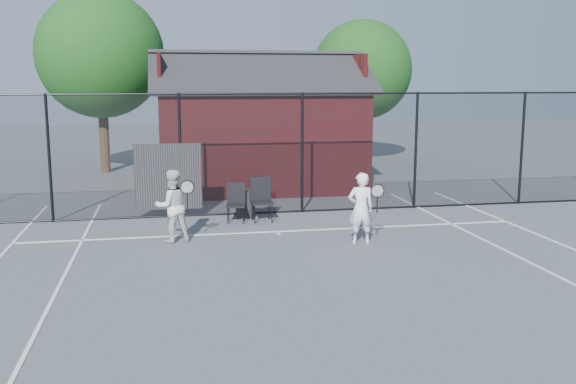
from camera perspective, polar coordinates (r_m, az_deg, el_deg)
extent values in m
plane|color=#45494F|center=(11.29, 1.65, -7.00)|extent=(80.00, 80.00, 0.00)
cube|color=silver|center=(14.13, -1.01, -3.53)|extent=(11.00, 0.06, 0.01)
cube|color=silver|center=(9.31, -21.43, -11.39)|extent=(0.06, 18.00, 0.01)
cube|color=silver|center=(13.99, -0.90, -3.67)|extent=(0.06, 0.30, 0.01)
cylinder|color=black|center=(15.86, -20.45, 2.80)|extent=(0.07, 0.07, 3.00)
cylinder|color=black|center=(15.65, -9.55, 3.20)|extent=(0.07, 0.07, 3.00)
cylinder|color=black|center=(16.00, 1.27, 3.47)|extent=(0.07, 0.07, 3.00)
cylinder|color=black|center=(16.89, 11.29, 3.62)|extent=(0.07, 0.07, 3.00)
cylinder|color=black|center=(18.23, 20.07, 3.66)|extent=(0.07, 0.07, 3.00)
cylinder|color=black|center=(15.73, -2.31, 8.73)|extent=(22.00, 0.04, 0.04)
cylinder|color=black|center=(16.05, -2.24, -1.83)|extent=(22.00, 0.04, 0.04)
cube|color=black|center=(15.82, -2.28, 3.40)|extent=(22.00, 3.00, 0.01)
cube|color=black|center=(15.69, -10.59, 1.34)|extent=(1.60, 0.04, 1.60)
cube|color=maroon|center=(19.83, -2.60, 4.69)|extent=(6.00, 4.00, 3.00)
cube|color=black|center=(18.77, -2.19, 10.61)|extent=(6.50, 2.36, 1.32)
cube|color=black|center=(20.74, -3.05, 10.53)|extent=(6.50, 2.36, 1.32)
cube|color=maroon|center=(19.55, -11.38, 10.40)|extent=(0.10, 2.80, 1.06)
cube|color=maroon|center=(20.39, 5.73, 10.51)|extent=(0.10, 2.80, 1.06)
cylinder|color=#2E2212|center=(24.22, -16.01, 4.68)|extent=(0.36, 0.36, 2.52)
sphere|color=#134313|center=(24.16, -16.35, 11.64)|extent=(4.48, 4.48, 4.48)
cylinder|color=#2E2212|center=(26.34, 6.50, 5.06)|extent=(0.36, 0.36, 2.23)
sphere|color=#134313|center=(26.25, 6.61, 10.73)|extent=(3.97, 3.97, 3.97)
imported|color=white|center=(13.06, 6.49, -1.45)|extent=(0.55, 0.38, 1.46)
torus|color=black|center=(12.79, 7.96, 0.10)|extent=(0.29, 0.02, 0.29)
cylinder|color=black|center=(12.84, 7.93, -1.10)|extent=(0.03, 0.03, 0.35)
imported|color=silver|center=(13.33, -10.25, -1.23)|extent=(0.84, 0.73, 1.50)
torus|color=black|center=(12.97, -8.97, 0.42)|extent=(0.29, 0.02, 0.29)
cylinder|color=black|center=(13.01, -8.93, -0.79)|extent=(0.03, 0.03, 0.36)
cube|color=black|center=(15.00, -4.65, -1.04)|extent=(0.50, 0.52, 0.90)
cube|color=black|center=(15.06, -2.33, -0.75)|extent=(0.49, 0.51, 1.02)
cylinder|color=black|center=(15.54, -3.82, -1.07)|extent=(0.53, 0.53, 0.68)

